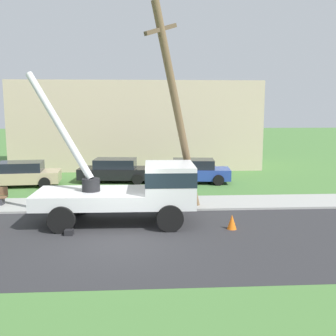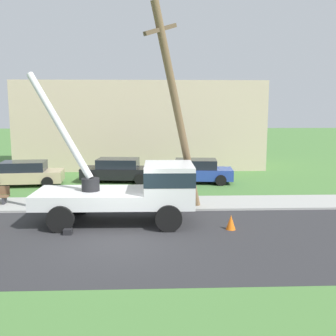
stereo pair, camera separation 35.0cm
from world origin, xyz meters
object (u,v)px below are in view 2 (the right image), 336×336
traffic_cone_ahead (231,222)px  parked_sedan_black (118,170)px  leaning_utility_pole (177,110)px  parked_sedan_blue (196,171)px  utility_truck (136,188)px  parked_sedan_tan (24,174)px

traffic_cone_ahead → parked_sedan_black: 11.11m
parked_sedan_black → leaning_utility_pole: bearing=-67.1°
leaning_utility_pole → parked_sedan_black: 8.95m
leaning_utility_pole → parked_sedan_blue: (1.58, 6.96, -3.72)m
utility_truck → traffic_cone_ahead: utility_truck is taller
traffic_cone_ahead → parked_sedan_black: size_ratio=0.12×
leaning_utility_pole → parked_sedan_blue: size_ratio=1.91×
parked_sedan_black → parked_sedan_blue: size_ratio=1.00×
parked_sedan_tan → leaning_utility_pole: bearing=-37.0°
parked_sedan_blue → parked_sedan_tan: bearing=-177.0°
traffic_cone_ahead → parked_sedan_tan: parked_sedan_tan is taller
leaning_utility_pole → parked_sedan_black: (-3.17, 7.49, -3.72)m
leaning_utility_pole → utility_truck: bearing=-142.7°
leaning_utility_pole → parked_sedan_tan: 11.33m
parked_sedan_black → utility_truck: bearing=-80.5°
parked_sedan_black → parked_sedan_blue: bearing=-6.4°
traffic_cone_ahead → parked_sedan_tan: bearing=139.8°
traffic_cone_ahead → utility_truck: bearing=162.9°
parked_sedan_tan → parked_sedan_blue: same height
utility_truck → parked_sedan_blue: size_ratio=1.49×
parked_sedan_blue → parked_sedan_black: bearing=173.6°
utility_truck → parked_sedan_tan: 10.35m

